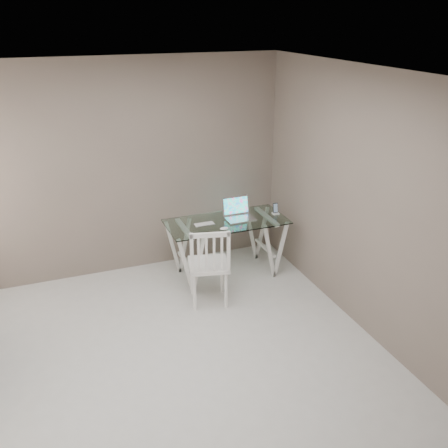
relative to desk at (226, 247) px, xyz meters
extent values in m
plane|color=beige|center=(-1.07, -1.61, -0.38)|extent=(4.50, 4.50, 0.00)
cube|color=white|center=(-1.07, -1.61, 2.32)|extent=(4.00, 4.50, 0.02)
cube|color=#706158|center=(-1.07, 0.64, 0.97)|extent=(4.00, 0.02, 2.70)
cube|color=#706158|center=(-1.07, -3.86, 0.97)|extent=(4.00, 0.02, 2.70)
cube|color=#706158|center=(0.93, -1.61, 0.97)|extent=(0.02, 4.50, 2.70)
cube|color=silver|center=(0.00, 0.00, 0.36)|extent=(1.50, 0.70, 0.01)
cube|color=silver|center=(-0.55, 0.00, -0.02)|extent=(0.24, 0.62, 0.72)
cube|color=silver|center=(0.55, 0.00, -0.02)|extent=(0.24, 0.62, 0.72)
cube|color=white|center=(-0.43, -0.53, 0.09)|extent=(0.54, 0.54, 0.04)
cylinder|color=white|center=(-0.65, -0.66, -0.16)|extent=(0.04, 0.04, 0.46)
cylinder|color=white|center=(-0.30, -0.75, -0.16)|extent=(0.04, 0.04, 0.46)
cylinder|color=white|center=(-0.56, -0.31, -0.16)|extent=(0.04, 0.04, 0.46)
cylinder|color=white|center=(-0.21, -0.40, -0.16)|extent=(0.04, 0.04, 0.46)
cube|color=white|center=(-0.48, -0.73, 0.34)|extent=(0.44, 0.13, 0.50)
cube|color=silver|center=(0.18, 0.00, 0.37)|extent=(0.36, 0.25, 0.02)
cube|color=#19D899|center=(0.18, 0.14, 0.50)|extent=(0.36, 0.06, 0.24)
cube|color=silver|center=(-0.29, 0.00, 0.37)|extent=(0.26, 0.11, 0.01)
ellipsoid|color=white|center=(-0.12, -0.24, 0.38)|extent=(0.11, 0.06, 0.03)
cube|color=white|center=(0.68, -0.01, 0.37)|extent=(0.08, 0.08, 0.02)
cube|color=black|center=(0.68, 0.00, 0.44)|extent=(0.06, 0.03, 0.13)
camera|label=1|loc=(-2.09, -5.33, 2.77)|focal=40.00mm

